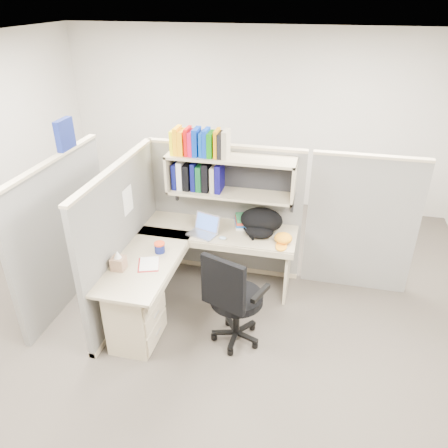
% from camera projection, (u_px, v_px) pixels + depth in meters
% --- Properties ---
extents(ground, '(6.00, 6.00, 0.00)m').
position_uv_depth(ground, '(207.00, 313.00, 4.78)').
color(ground, '#322D27').
rests_on(ground, ground).
extents(room_shell, '(6.00, 6.00, 6.00)m').
position_uv_depth(room_shell, '(204.00, 175.00, 4.01)').
color(room_shell, '#B1AA9F').
rests_on(room_shell, ground).
extents(cubicle, '(3.79, 1.84, 1.95)m').
position_uv_depth(cubicle, '(184.00, 217.00, 4.81)').
color(cubicle, '#5D5D59').
rests_on(cubicle, ground).
extents(desk, '(1.74, 1.75, 0.73)m').
position_uv_depth(desk, '(160.00, 291.00, 4.41)').
color(desk, tan).
rests_on(desk, ground).
extents(laptop, '(0.39, 0.39, 0.22)m').
position_uv_depth(laptop, '(202.00, 226.00, 4.77)').
color(laptop, '#B1B1B6').
rests_on(laptop, desk).
extents(backpack, '(0.55, 0.47, 0.28)m').
position_uv_depth(backpack, '(261.00, 223.00, 4.78)').
color(backpack, black).
rests_on(backpack, desk).
extents(orange_cap, '(0.21, 0.24, 0.10)m').
position_uv_depth(orange_cap, '(283.00, 238.00, 4.66)').
color(orange_cap, orange).
rests_on(orange_cap, desk).
extents(snack_canister, '(0.11, 0.11, 0.11)m').
position_uv_depth(snack_canister, '(160.00, 247.00, 4.48)').
color(snack_canister, '#0E1757').
rests_on(snack_canister, desk).
extents(tissue_box, '(0.13, 0.13, 0.20)m').
position_uv_depth(tissue_box, '(118.00, 260.00, 4.20)').
color(tissue_box, '#9D7659').
rests_on(tissue_box, desk).
extents(mouse, '(0.09, 0.07, 0.03)m').
position_uv_depth(mouse, '(223.00, 238.00, 4.74)').
color(mouse, '#94B6D2').
rests_on(mouse, desk).
extents(paper_cup, '(0.07, 0.07, 0.10)m').
position_uv_depth(paper_cup, '(216.00, 220.00, 5.02)').
color(paper_cup, silver).
rests_on(paper_cup, desk).
extents(book_stack, '(0.24, 0.28, 0.12)m').
position_uv_depth(book_stack, '(243.00, 221.00, 4.99)').
color(book_stack, gray).
rests_on(book_stack, desk).
extents(loose_paper, '(0.26, 0.30, 0.00)m').
position_uv_depth(loose_paper, '(149.00, 264.00, 4.32)').
color(loose_paper, silver).
rests_on(loose_paper, desk).
extents(task_chair, '(0.62, 0.58, 1.08)m').
position_uv_depth(task_chair, '(234.00, 312.00, 4.21)').
color(task_chair, black).
rests_on(task_chair, ground).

